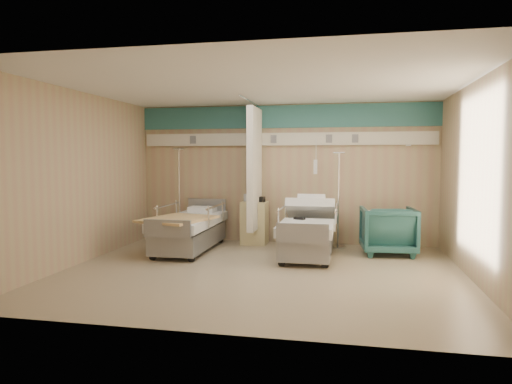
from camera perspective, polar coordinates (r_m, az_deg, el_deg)
ground at (r=7.02m, az=0.63°, el=-9.93°), size 6.00×5.00×0.00m
room_walls at (r=7.06m, az=0.78°, el=5.42°), size 6.04×5.04×2.82m
bed_right at (r=8.13m, az=6.53°, el=-5.71°), size 1.00×2.16×0.63m
bed_left at (r=8.60m, az=-8.30°, el=-5.19°), size 1.00×2.16×0.63m
bedside_cabinet at (r=9.16m, az=-0.18°, el=-3.86°), size 0.50×0.48×0.85m
visitor_armchair at (r=8.51m, az=16.16°, el=-4.63°), size 0.99×1.01×0.86m
waffle_blanket at (r=8.45m, az=16.08°, el=-1.50°), size 0.70×0.63×0.08m
iv_stand_right at (r=8.93m, az=10.21°, el=-4.47°), size 0.33×0.33×1.83m
iv_stand_left at (r=9.45m, az=-9.52°, el=-3.88°), size 0.34×0.34×1.91m
call_remote at (r=8.15m, az=5.44°, el=-3.29°), size 0.22×0.16×0.04m
tan_blanket at (r=8.14m, az=-9.75°, el=-3.35°), size 1.27×1.44×0.04m
toiletry_bag at (r=9.04m, az=0.47°, el=-0.92°), size 0.21×0.15×0.11m
white_cup at (r=9.22m, az=-1.24°, el=-0.70°), size 0.11×0.11×0.15m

